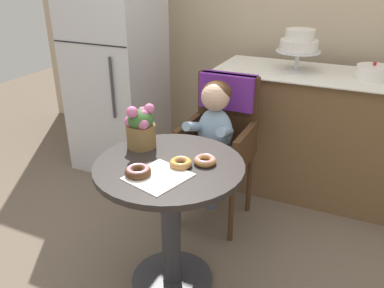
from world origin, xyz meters
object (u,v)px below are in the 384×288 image
(wicker_chair, at_px, (222,126))
(round_layer_cake, at_px, (373,72))
(donut_side, at_px, (205,160))
(seated_child, at_px, (213,129))
(tiered_cake_stand, at_px, (299,44))
(donut_front, at_px, (138,171))
(donut_mid, at_px, (181,162))
(flower_vase, at_px, (140,127))
(refrigerator, at_px, (116,65))
(cafe_table, at_px, (170,202))

(wicker_chair, relative_size, round_layer_cake, 4.53)
(donut_side, bearing_deg, seated_child, 107.95)
(wicker_chair, relative_size, tiered_cake_stand, 3.18)
(wicker_chair, relative_size, donut_front, 8.05)
(donut_mid, height_order, donut_side, same)
(flower_vase, bearing_deg, donut_mid, -20.87)
(flower_vase, xyz_separation_m, refrigerator, (-0.83, 0.99, 0.02))
(cafe_table, height_order, donut_front, donut_front)
(tiered_cake_stand, distance_m, round_layer_cake, 0.51)
(tiered_cake_stand, bearing_deg, round_layer_cake, -2.00)
(round_layer_cake, bearing_deg, flower_vase, -131.09)
(wicker_chair, distance_m, refrigerator, 1.12)
(seated_child, distance_m, donut_mid, 0.59)
(refrigerator, bearing_deg, cafe_table, -46.33)
(cafe_table, relative_size, donut_mid, 6.71)
(seated_child, relative_size, flower_vase, 3.11)
(donut_side, bearing_deg, round_layer_cake, 61.82)
(donut_front, height_order, refrigerator, refrigerator)
(flower_vase, bearing_deg, round_layer_cake, 48.91)
(wicker_chair, height_order, donut_side, wicker_chair)
(wicker_chair, bearing_deg, seated_child, -95.77)
(donut_mid, distance_m, round_layer_cake, 1.49)
(tiered_cake_stand, relative_size, refrigerator, 0.18)
(donut_mid, height_order, refrigerator, refrigerator)
(cafe_table, bearing_deg, donut_side, 25.07)
(wicker_chair, relative_size, donut_mid, 8.89)
(donut_front, xyz_separation_m, round_layer_cake, (0.88, 1.44, 0.20))
(donut_mid, distance_m, refrigerator, 1.56)
(refrigerator, bearing_deg, tiered_cake_stand, 8.34)
(seated_child, xyz_separation_m, round_layer_cake, (0.81, 0.70, 0.27))
(flower_vase, bearing_deg, tiered_cake_stand, 65.82)
(flower_vase, height_order, tiered_cake_stand, tiered_cake_stand)
(cafe_table, height_order, round_layer_cake, round_layer_cake)
(cafe_table, height_order, flower_vase, flower_vase)
(seated_child, relative_size, donut_front, 6.13)
(wicker_chair, xyz_separation_m, seated_child, (-0.00, -0.16, 0.04))
(donut_mid, bearing_deg, cafe_table, -176.41)
(seated_child, height_order, tiered_cake_stand, tiered_cake_stand)
(donut_side, height_order, tiered_cake_stand, tiered_cake_stand)
(donut_mid, xyz_separation_m, tiered_cake_stand, (0.25, 1.30, 0.35))
(donut_front, distance_m, refrigerator, 1.60)
(donut_front, distance_m, donut_side, 0.32)
(donut_mid, relative_size, flower_vase, 0.46)
(wicker_chair, height_order, donut_front, wicker_chair)
(donut_mid, xyz_separation_m, flower_vase, (-0.28, 0.11, 0.09))
(donut_front, height_order, round_layer_cake, round_layer_cake)
(seated_child, xyz_separation_m, donut_mid, (0.07, -0.58, 0.06))
(wicker_chair, height_order, donut_mid, wicker_chair)
(cafe_table, height_order, wicker_chair, wicker_chair)
(flower_vase, relative_size, refrigerator, 0.14)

